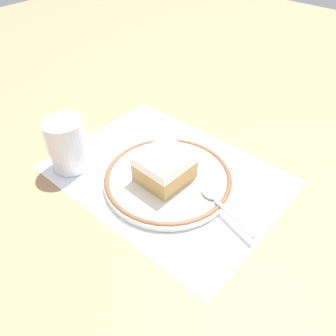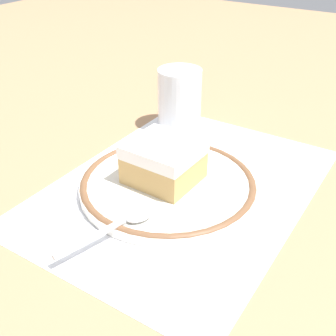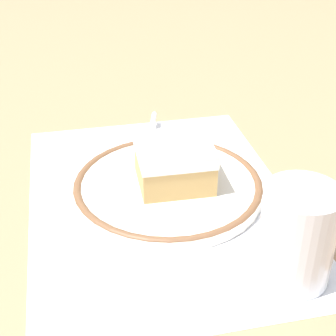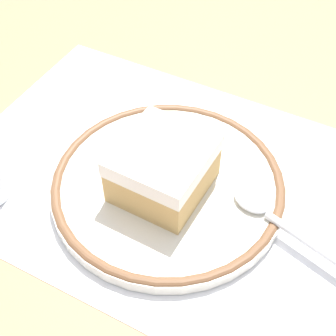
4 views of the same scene
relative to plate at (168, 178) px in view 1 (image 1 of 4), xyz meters
The scene contains 6 objects.
ground_plane 0.02m from the plate, 141.05° to the left, with size 2.40×2.40×0.00m, color #9E7551.
placemat 0.02m from the plate, 141.05° to the left, with size 0.41×0.30×0.00m, color white.
plate is the anchor object (origin of this frame).
cake_slice 0.03m from the plate, 98.81° to the right, with size 0.08×0.09×0.05m.
spoon 0.10m from the plate, ahead, with size 0.12×0.05×0.01m.
cup 0.19m from the plate, 152.89° to the right, with size 0.07×0.07×0.10m.
Camera 1 is at (0.30, -0.34, 0.42)m, focal length 35.91 mm.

